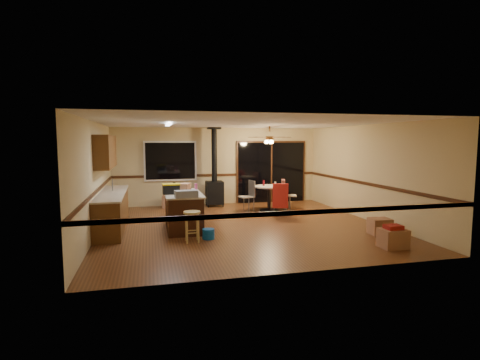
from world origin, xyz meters
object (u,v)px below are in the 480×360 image
object	(u,v)px
box_corner_a	(393,238)
chair_left	(249,192)
kitchen_island	(183,211)
chair_right	(284,191)
box_under_window	(171,201)
bar_stool	(192,227)
wood_stove	(214,184)
dining_table	(269,194)
box_corner_b	(380,226)
blue_bucket	(208,234)
toolbox_black	(171,190)
chair_near	(280,196)
toolbox_grey	(186,194)

from	to	relation	value
box_corner_a	chair_left	bearing A→B (deg)	111.57
kitchen_island	chair_right	xyz separation A→B (m)	(3.32, 1.91, 0.14)
chair_left	box_under_window	distance (m)	2.64
bar_stool	chair_left	xyz separation A→B (m)	(2.12, 3.13, 0.26)
wood_stove	dining_table	distance (m)	1.95
box_corner_a	box_corner_b	world-z (taller)	box_corner_a
blue_bucket	chair_right	world-z (taller)	chair_right
box_corner_a	toolbox_black	bearing A→B (deg)	149.78
dining_table	chair_left	world-z (taller)	chair_left
chair_near	chair_left	bearing A→B (deg)	122.87
dining_table	box_corner_a	xyz separation A→B (m)	(1.20, -4.41, -0.34)
dining_table	box_corner_b	xyz separation A→B (m)	(1.59, -3.38, -0.35)
dining_table	box_corner_b	size ratio (longest dim) A/B	2.02
dining_table	chair_right	distance (m)	0.54
wood_stove	chair_left	world-z (taller)	wood_stove
bar_stool	box_corner_b	world-z (taller)	bar_stool
wood_stove	box_corner_b	xyz separation A→B (m)	(3.09, -4.63, -0.54)
wood_stove	chair_right	distance (m)	2.32
kitchen_island	chair_right	world-z (taller)	chair_right
wood_stove	chair_near	distance (m)	2.62
blue_bucket	chair_near	distance (m)	3.14
box_under_window	box_corner_b	xyz separation A→B (m)	(4.53, -4.68, -0.02)
toolbox_grey	blue_bucket	distance (m)	1.03
toolbox_grey	toolbox_black	xyz separation A→B (m)	(-0.30, 0.61, 0.03)
wood_stove	chair_near	world-z (taller)	wood_stove
chair_left	chair_near	world-z (taller)	same
wood_stove	bar_stool	xyz separation A→B (m)	(-1.22, -4.25, -0.40)
box_under_window	box_corner_a	bearing A→B (deg)	-54.11
dining_table	bar_stool	bearing A→B (deg)	-132.05
wood_stove	bar_stool	size ratio (longest dim) A/B	3.78
wood_stove	box_under_window	size ratio (longest dim) A/B	4.92
blue_bucket	dining_table	distance (m)	3.71
bar_stool	dining_table	distance (m)	4.06
dining_table	box_under_window	bearing A→B (deg)	156.22
toolbox_grey	blue_bucket	bearing A→B (deg)	-36.10
toolbox_grey	chair_near	distance (m)	3.30
toolbox_grey	chair_left	xyz separation A→B (m)	(2.19, 2.65, -0.39)
toolbox_black	chair_right	size ratio (longest dim) A/B	0.55
wood_stove	box_corner_a	xyz separation A→B (m)	(2.69, -5.66, -0.54)
chair_right	box_corner_a	distance (m)	4.59
chair_right	toolbox_grey	bearing A→B (deg)	-141.50
toolbox_grey	dining_table	bearing A→B (deg)	42.23
blue_bucket	box_under_window	bearing A→B (deg)	98.15
chair_near	kitchen_island	bearing A→B (deg)	-161.83
chair_near	chair_right	size ratio (longest dim) A/B	1.00
chair_right	box_under_window	bearing A→B (deg)	161.07
toolbox_grey	chair_left	size ratio (longest dim) A/B	0.98
chair_left	blue_bucket	bearing A→B (deg)	-120.36
box_corner_a	wood_stove	bearing A→B (deg)	115.43
box_corner_a	chair_right	bearing A→B (deg)	98.44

